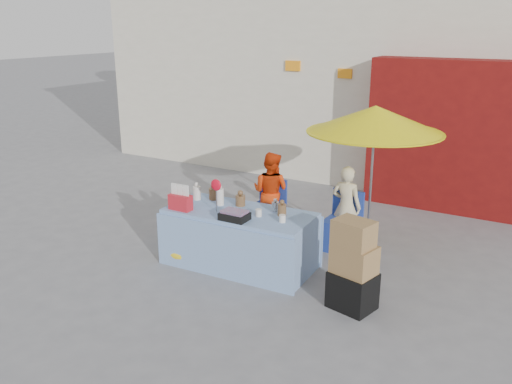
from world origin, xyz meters
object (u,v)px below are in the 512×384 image
Objects in this scene: vendor_orange at (271,192)px; vendor_beige at (346,207)px; umbrella at (375,120)px; chair_left at (267,218)px; market_table at (239,238)px; chair_right at (342,232)px; box_stack at (353,268)px.

vendor_beige is (1.25, 0.00, -0.03)m from vendor_orange.
chair_left is at bearing -169.61° from umbrella.
vendor_beige is at bearing 7.49° from chair_left.
market_table is 1.58m from chair_right.
chair_right is 0.78× the size of box_stack.
market_table is 2.48m from umbrella.
chair_right is 0.69× the size of vendor_beige.
chair_left and chair_right have the same top height.
market_table is at bearing 101.85° from vendor_orange.
chair_left is 0.69× the size of vendor_beige.
vendor_beige is 1.85m from box_stack.
umbrella is at bearing -152.07° from vendor_beige.
box_stack is (1.99, -1.55, 0.24)m from chair_left.
chair_left is at bearing -178.64° from chair_right.
vendor_orange is at bearing 175.23° from chair_right.
vendor_beige is at bearing 51.29° from market_table.
market_table is 1.90× the size of box_stack.
umbrella is (1.55, 0.15, 1.25)m from vendor_orange.
vendor_beige is at bearing -153.43° from umbrella.
chair_left is (-0.25, 1.22, -0.15)m from market_table.
vendor_orange is 1.25m from vendor_beige.
vendor_orange is 2.61m from box_stack.
market_table is 2.43× the size of chair_left.
umbrella is at bearing -173.11° from vendor_orange.
box_stack reaches higher than chair_left.
umbrella reaches higher than chair_right.
box_stack is at bearing -63.16° from chair_right.
umbrella reaches higher than market_table.
box_stack reaches higher than chair_right.
chair_left is 0.41m from vendor_orange.
chair_left is at bearing 7.49° from vendor_beige.
market_table is at bearing -130.90° from umbrella.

